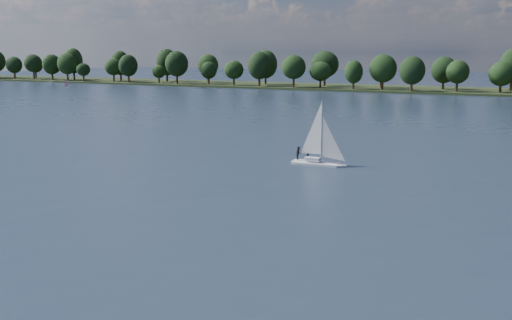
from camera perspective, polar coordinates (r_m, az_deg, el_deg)
The scene contains 6 objects.
ground at distance 118.79m, azimuth 12.95°, elevation 3.42°, with size 700.00×700.00×0.00m, color #233342.
far_shore at distance 228.71m, azimuth 19.80°, elevation 6.45°, with size 660.00×40.00×1.50m, color black.
sailboat at distance 74.76m, azimuth 6.03°, elevation 1.37°, with size 6.79×2.24×8.82m.
dinghy_pink at distance 253.42m, azimuth -18.36°, elevation 7.10°, with size 2.57×1.62×3.84m.
pontoon at distance 300.68m, azimuth -19.81°, elevation 7.32°, with size 4.00×2.00×0.50m, color #5D5F62.
treeline at distance 226.42m, azimuth 16.65°, elevation 8.68°, with size 563.06×74.00×17.79m.
Camera 1 is at (27.99, -14.53, 14.54)m, focal length 40.00 mm.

